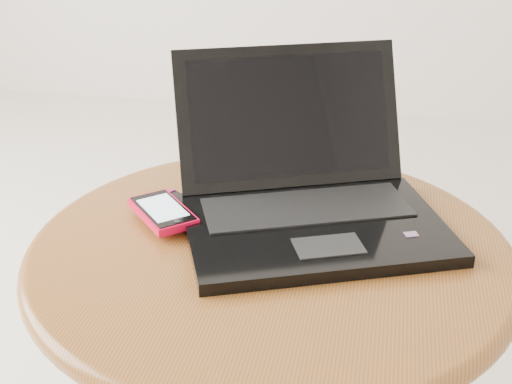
# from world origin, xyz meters

# --- Properties ---
(table) EXTENTS (0.60, 0.60, 0.48)m
(table) POSITION_xyz_m (0.04, 0.12, 0.38)
(table) COLOR #4D2214
(table) RESTS_ON ground
(laptop) EXTENTS (0.41, 0.40, 0.20)m
(laptop) POSITION_xyz_m (0.07, 0.19, 0.51)
(laptop) COLOR black
(laptop) RESTS_ON table
(phone_black) EXTENTS (0.12, 0.11, 0.01)m
(phone_black) POSITION_xyz_m (-0.09, 0.17, 0.48)
(phone_black) COLOR black
(phone_black) RESTS_ON table
(phone_pink) EXTENTS (0.11, 0.11, 0.01)m
(phone_pink) POSITION_xyz_m (-0.11, 0.14, 0.49)
(phone_pink) COLOR red
(phone_pink) RESTS_ON phone_black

